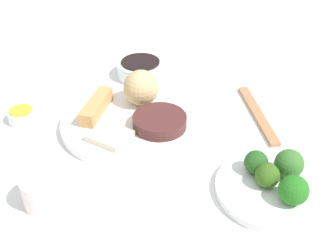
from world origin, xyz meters
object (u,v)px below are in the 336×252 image
broccoli_plate (274,189)px  sauce_ramekin_hot_mustard (22,116)px  main_plate (127,123)px  chopsticks_pair (258,114)px  soy_sauce_bowl (141,69)px  teacup (46,192)px

broccoli_plate → sauce_ramekin_hot_mustard: size_ratio=3.52×
main_plate → sauce_ramekin_hot_mustard: 0.21m
main_plate → chopsticks_pair: size_ratio=1.23×
broccoli_plate → soy_sauce_bowl: soy_sauce_bowl is taller
soy_sauce_bowl → chopsticks_pair: 0.30m
sauce_ramekin_hot_mustard → soy_sauce_bowl: bearing=162.3°
sauce_ramekin_hot_mustard → teacup: bearing=56.5°
soy_sauce_bowl → chopsticks_pair: bearing=88.3°
broccoli_plate → soy_sauce_bowl: (-0.20, -0.41, 0.01)m
teacup → chopsticks_pair: bearing=156.5°
sauce_ramekin_hot_mustard → teacup: (0.14, 0.21, 0.01)m
main_plate → soy_sauce_bowl: (-0.18, -0.10, 0.01)m
broccoli_plate → main_plate: bearing=-93.7°
chopsticks_pair → broccoli_plate: bearing=29.9°
sauce_ramekin_hot_mustard → broccoli_plate: bearing=98.9°
sauce_ramekin_hot_mustard → main_plate: bearing=117.6°
broccoli_plate → chopsticks_pair: broccoli_plate is taller
soy_sauce_bowl → chopsticks_pair: soy_sauce_bowl is taller
sauce_ramekin_hot_mustard → teacup: size_ratio=0.81×
soy_sauce_bowl → teacup: teacup is taller
broccoli_plate → chopsticks_pair: (-0.19, -0.11, -0.00)m
teacup → soy_sauce_bowl: bearing=-164.0°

